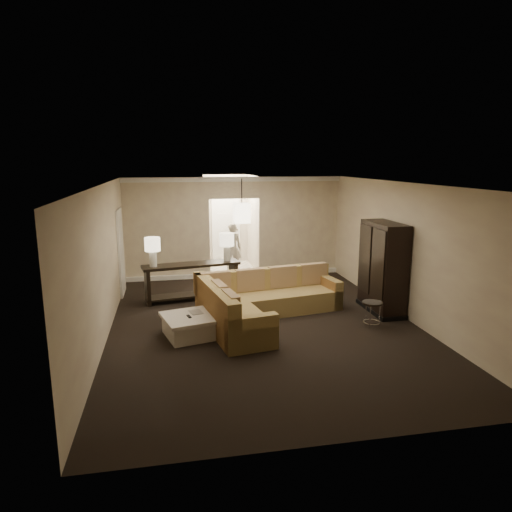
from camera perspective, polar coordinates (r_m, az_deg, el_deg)
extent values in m
plane|color=black|center=(9.26, 0.97, -8.60)|extent=(8.00, 8.00, 0.00)
cube|color=beige|center=(12.75, -2.69, 3.58)|extent=(6.00, 0.04, 2.80)
cube|color=beige|center=(5.17, 10.24, -9.18)|extent=(6.00, 0.04, 2.80)
cube|color=beige|center=(8.77, -18.56, -0.86)|extent=(0.04, 8.00, 2.80)
cube|color=beige|center=(9.92, 18.23, 0.59)|extent=(0.04, 8.00, 2.80)
cube|color=silver|center=(8.68, 1.03, 8.98)|extent=(6.00, 8.00, 0.02)
cube|color=white|center=(12.58, -2.72, 9.55)|extent=(6.00, 0.10, 0.12)
cube|color=white|center=(12.96, -2.60, -2.33)|extent=(6.00, 0.10, 0.12)
cube|color=white|center=(11.56, -16.53, 0.47)|extent=(0.05, 0.90, 2.10)
cube|color=white|center=(13.99, -3.22, -1.53)|extent=(1.40, 2.00, 0.01)
cube|color=beige|center=(13.66, -6.21, 4.07)|extent=(0.04, 2.00, 2.80)
cube|color=beige|center=(13.84, -0.41, 4.25)|extent=(0.04, 2.00, 2.80)
cube|color=beige|center=(14.71, -3.81, 4.68)|extent=(1.40, 0.04, 2.80)
cube|color=white|center=(14.73, -3.77, 3.31)|extent=(0.90, 0.05, 2.10)
cube|color=brown|center=(9.94, 1.76, -5.82)|extent=(3.21, 1.45, 0.43)
cube|color=brown|center=(8.53, -1.95, -8.88)|extent=(1.16, 1.58, 0.43)
cube|color=brown|center=(10.12, 1.04, -2.83)|extent=(3.09, 0.78, 0.47)
cube|color=brown|center=(8.76, -5.19, -5.23)|extent=(0.67, 2.48, 0.47)
cube|color=brown|center=(10.53, 9.07, -4.37)|extent=(0.36, 0.95, 0.64)
cube|color=brown|center=(7.95, -0.50, -9.67)|extent=(0.95, 0.36, 0.64)
cube|color=#8F6E4C|center=(9.71, -5.08, -3.38)|extent=(0.66, 0.27, 0.47)
cube|color=#8F6E4C|center=(9.94, -0.78, -2.97)|extent=(0.66, 0.27, 0.47)
cube|color=#8F6E4C|center=(10.22, 3.30, -2.57)|extent=(0.66, 0.27, 0.47)
cube|color=#8F6E4C|center=(10.55, 7.14, -2.18)|extent=(0.66, 0.27, 0.47)
cube|color=#8F6E4C|center=(8.88, -4.60, -4.84)|extent=(0.27, 0.64, 0.47)
cube|color=#8F6E4C|center=(8.22, -3.18, -6.20)|extent=(0.27, 0.64, 0.47)
cube|color=silver|center=(8.74, -8.11, -8.81)|extent=(1.08, 1.08, 0.34)
cube|color=silver|center=(8.68, -8.15, -7.59)|extent=(1.20, 1.20, 0.06)
cube|color=black|center=(8.61, -8.37, -7.48)|extent=(0.09, 0.17, 0.02)
cube|color=beige|center=(8.84, -7.52, -6.96)|extent=(0.28, 0.34, 0.01)
cube|color=black|center=(10.77, -8.08, -1.09)|extent=(2.32, 0.90, 0.06)
cube|color=black|center=(10.70, -13.40, -3.77)|extent=(0.16, 0.47, 0.82)
cube|color=black|center=(11.14, -2.85, -2.84)|extent=(0.16, 0.47, 0.82)
cube|color=black|center=(10.95, -7.97, -4.77)|extent=(2.21, 0.83, 0.04)
cube|color=black|center=(10.19, 15.58, -1.39)|extent=(0.54, 1.30, 1.95)
cube|color=black|center=(9.75, 14.99, -1.10)|extent=(0.03, 0.58, 1.49)
cube|color=black|center=(10.33, 13.44, -0.31)|extent=(0.03, 0.58, 1.49)
cube|color=black|center=(10.44, 15.29, -6.37)|extent=(0.58, 1.36, 0.09)
cylinder|color=black|center=(9.31, 14.36, -5.70)|extent=(0.40, 0.40, 0.04)
torus|color=silver|center=(9.43, 14.23, -7.99)|extent=(0.33, 0.33, 0.02)
cylinder|color=silver|center=(9.43, 15.19, -7.10)|extent=(0.02, 0.02, 0.48)
cylinder|color=silver|center=(9.48, 13.58, -6.91)|extent=(0.02, 0.02, 0.48)
cylinder|color=silver|center=(9.24, 14.07, -7.44)|extent=(0.02, 0.02, 0.48)
cylinder|color=white|center=(10.57, -12.74, -0.34)|extent=(0.16, 0.16, 0.36)
cylinder|color=beige|center=(10.51, -12.82, 1.44)|extent=(0.35, 0.35, 0.31)
cylinder|color=white|center=(10.94, -3.65, 0.35)|extent=(0.16, 0.16, 0.36)
cylinder|color=beige|center=(10.88, -3.67, 2.07)|extent=(0.35, 0.35, 0.31)
cylinder|color=black|center=(11.35, -1.80, 8.14)|extent=(0.02, 0.02, 0.60)
cube|color=beige|center=(11.40, -1.78, 5.38)|extent=(0.38, 0.38, 0.48)
imported|color=beige|center=(13.13, -3.01, 1.27)|extent=(0.62, 0.43, 1.65)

